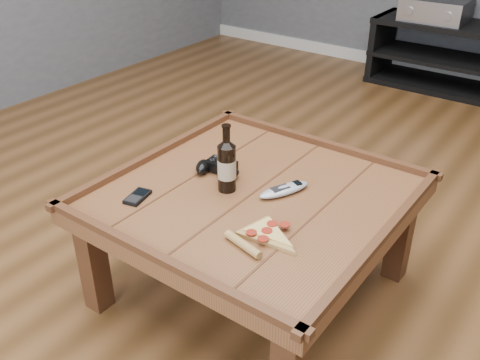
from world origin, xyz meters
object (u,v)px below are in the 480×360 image
Objects in this scene: media_console at (467,60)px; smartphone at (137,197)px; beer_bottle at (227,165)px; remote_control at (284,190)px; coffee_table at (253,206)px; pizza_slice at (263,235)px; game_controller at (218,168)px; av_receiver at (436,9)px.

smartphone is (-0.31, -3.02, 0.21)m from media_console.
remote_control is at bearing 28.90° from beer_bottle.
coffee_table is 0.13m from remote_control.
pizza_slice reaches higher than smartphone.
av_receiver is at bearing 87.61° from game_controller.
beer_bottle is 0.14m from game_controller.
media_console is 4.71× the size of pizza_slice.
game_controller is at bearing 55.08° from smartphone.
av_receiver reaches higher than remote_control.
coffee_table is at bearing -85.41° from av_receiver.
remote_control is at bearing 121.96° from pizza_slice.
media_console is at bearing 106.61° from pizza_slice.
coffee_table is 3.46× the size of pizza_slice.
smartphone is at bearing -116.12° from game_controller.
av_receiver reaches higher than game_controller.
pizza_slice is 0.28m from remote_control.
game_controller reaches higher than smartphone.
coffee_table is 5.21× the size of game_controller.
beer_bottle is 2.21× the size of smartphone.
media_console is 2.81m from beer_bottle.
smartphone is at bearing -132.70° from beer_bottle.
pizza_slice is at bearing -31.41° from beer_bottle.
pizza_slice is (0.37, -0.23, -0.02)m from game_controller.
game_controller is (-0.10, 0.07, -0.08)m from beer_bottle.
media_console is (0.00, 2.75, -0.15)m from coffee_table.
beer_bottle is at bearing 161.70° from pizza_slice.
game_controller is (-0.19, -2.72, 0.23)m from media_console.
game_controller is 0.93× the size of remote_control.
pizza_slice is 0.49m from smartphone.
coffee_table is 2.75m from media_console.
beer_bottle reaches higher than media_console.
smartphone is (-0.12, -0.30, -0.02)m from game_controller.
av_receiver is (-0.47, 2.95, 0.12)m from pizza_slice.
coffee_table is 0.42m from smartphone.
beer_bottle is at bearing -87.33° from av_receiver.
coffee_table is at bearing 23.25° from beer_bottle.
pizza_slice is 1.41× the size of remote_control.
beer_bottle reaches higher than pizza_slice.
pizza_slice is at bearing -48.49° from coffee_table.
av_receiver is (-0.20, 2.78, 0.03)m from beer_bottle.
av_receiver is at bearing 122.00° from remote_control.
smartphone is 3.02m from av_receiver.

